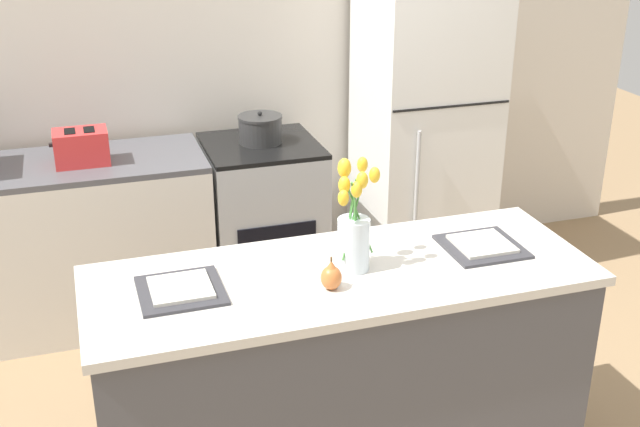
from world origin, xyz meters
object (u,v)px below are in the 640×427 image
stove_range (263,220)px  plate_setting_right (482,246)px  cooking_pot (260,129)px  refrigerator (424,128)px  flower_vase (354,230)px  toaster (81,147)px  plate_setting_left (181,290)px  pear_figurine (331,276)px

stove_range → plate_setting_right: size_ratio=3.16×
stove_range → cooking_pot: (0.00, 0.02, 0.52)m
refrigerator → stove_range: bearing=-180.0°
flower_vase → toaster: flower_vase is taller
plate_setting_left → plate_setting_right: (1.13, 0.00, 0.00)m
flower_vase → plate_setting_right: bearing=1.2°
toaster → flower_vase: bearing=-60.9°
pear_figurine → plate_setting_right: size_ratio=0.42×
refrigerator → plate_setting_left: size_ratio=6.28×
plate_setting_left → toaster: size_ratio=1.01×
toaster → refrigerator: bearing=1.3°
flower_vase → toaster: bearing=119.1°
toaster → cooking_pot: (0.92, 0.06, -0.01)m
stove_range → plate_setting_right: bearing=-73.7°
plate_setting_left → flower_vase: bearing=-1.0°
plate_setting_left → cooking_pot: size_ratio=1.20×
pear_figurine → plate_setting_right: (0.64, 0.13, -0.04)m
refrigerator → flower_vase: 1.89m
pear_figurine → toaster: bearing=114.0°
pear_figurine → toaster: toaster is taller
refrigerator → flower_vase: refrigerator is taller
toaster → cooking_pot: 0.92m
plate_setting_right → toaster: bearing=131.9°
plate_setting_right → toaster: (-1.38, 1.54, 0.04)m
stove_range → refrigerator: bearing=0.0°
pear_figurine → stove_range: bearing=84.1°
plate_setting_left → toaster: toaster is taller
plate_setting_left → cooking_pot: (0.67, 1.60, 0.03)m
plate_setting_left → cooking_pot: bearing=67.4°
refrigerator → cooking_pot: refrigerator is taller
toaster → plate_setting_right: bearing=-48.1°
pear_figurine → plate_setting_left: pear_figurine is taller
cooking_pot → stove_range: bearing=-97.2°
refrigerator → toaster: bearing=-178.7°
pear_figurine → cooking_pot: size_ratio=0.50×
stove_range → toaster: 1.06m
flower_vase → plate_setting_right: size_ratio=1.41×
flower_vase → plate_setting_right: (0.52, 0.01, -0.14)m
pear_figurine → plate_setting_left: size_ratio=0.42×
stove_range → toaster: size_ratio=3.20×
flower_vase → cooking_pot: bearing=88.0°
stove_range → plate_setting_right: plate_setting_right is taller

